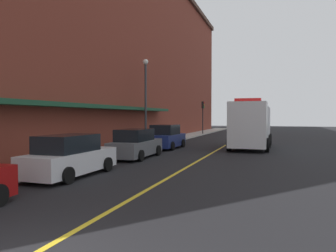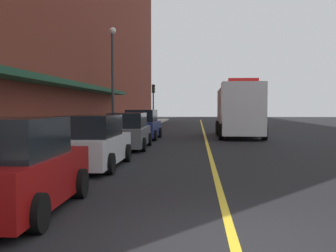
# 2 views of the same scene
# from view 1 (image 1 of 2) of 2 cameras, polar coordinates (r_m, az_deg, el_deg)

# --- Properties ---
(ground_plane) EXTENTS (112.00, 112.00, 0.00)m
(ground_plane) POSITION_cam_1_polar(r_m,az_deg,el_deg) (29.36, 10.36, -3.16)
(ground_plane) COLOR black
(sidewalk_left) EXTENTS (2.40, 70.00, 0.15)m
(sidewalk_left) POSITION_cam_1_polar(r_m,az_deg,el_deg) (30.84, -1.13, -2.76)
(sidewalk_left) COLOR #ADA8A0
(sidewalk_left) RESTS_ON ground
(lane_center_stripe) EXTENTS (0.16, 70.00, 0.01)m
(lane_center_stripe) POSITION_cam_1_polar(r_m,az_deg,el_deg) (29.36, 10.36, -3.15)
(lane_center_stripe) COLOR gold
(lane_center_stripe) RESTS_ON ground
(brick_building_left) EXTENTS (13.89, 64.00, 18.85)m
(brick_building_left) POSITION_cam_1_polar(r_m,az_deg,el_deg) (33.91, -14.21, 13.50)
(brick_building_left) COLOR maroon
(brick_building_left) RESTS_ON ground
(parked_car_1) EXTENTS (1.98, 4.70, 1.72)m
(parked_car_1) POSITION_cam_1_polar(r_m,az_deg,el_deg) (14.10, -16.75, -5.18)
(parked_car_1) COLOR silver
(parked_car_1) RESTS_ON ground
(parked_car_2) EXTENTS (2.06, 4.78, 1.72)m
(parked_car_2) POSITION_cam_1_polar(r_m,az_deg,el_deg) (19.54, -5.67, -3.21)
(parked_car_2) COLOR #595B60
(parked_car_2) RESTS_ON ground
(parked_car_3) EXTENTS (2.19, 4.19, 1.84)m
(parked_car_3) POSITION_cam_1_polar(r_m,az_deg,el_deg) (25.04, -0.37, -2.01)
(parked_car_3) COLOR navy
(parked_car_3) RESTS_ON ground
(box_truck) EXTENTS (2.97, 8.14, 3.73)m
(box_truck) POSITION_cam_1_polar(r_m,az_deg,el_deg) (26.24, 14.38, 0.12)
(box_truck) COLOR silver
(box_truck) RESTS_ON ground
(parking_meter_0) EXTENTS (0.14, 0.18, 1.33)m
(parking_meter_0) POSITION_cam_1_polar(r_m,az_deg,el_deg) (26.29, -2.66, -1.38)
(parking_meter_0) COLOR #4C4C51
(parking_meter_0) RESTS_ON sidewalk_left
(parking_meter_2) EXTENTS (0.14, 0.18, 1.33)m
(parking_meter_2) POSITION_cam_1_polar(r_m,az_deg,el_deg) (26.29, -2.66, -1.38)
(parking_meter_2) COLOR #4C4C51
(parking_meter_2) RESTS_ON sidewalk_left
(street_lamp_left) EXTENTS (0.44, 0.44, 6.94)m
(street_lamp_left) POSITION_cam_1_polar(r_m,az_deg,el_deg) (26.48, -3.94, 5.87)
(street_lamp_left) COLOR #33383D
(street_lamp_left) RESTS_ON sidewalk_left
(traffic_light_near) EXTENTS (0.38, 0.36, 4.30)m
(traffic_light_near) POSITION_cam_1_polar(r_m,az_deg,el_deg) (43.95, 6.12, 2.59)
(traffic_light_near) COLOR #232326
(traffic_light_near) RESTS_ON sidewalk_left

